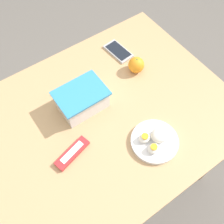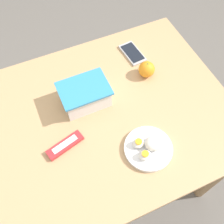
% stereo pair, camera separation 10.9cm
% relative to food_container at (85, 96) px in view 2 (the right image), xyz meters
% --- Properties ---
extents(ground_plane, '(10.00, 10.00, 0.00)m').
position_rel_food_container_xyz_m(ground_plane, '(0.04, -0.09, -0.82)').
color(ground_plane, '#66605B').
extents(table, '(1.12, 0.86, 0.78)m').
position_rel_food_container_xyz_m(table, '(0.04, -0.09, -0.16)').
color(table, tan).
rests_on(table, ground_plane).
extents(food_container, '(0.21, 0.15, 0.10)m').
position_rel_food_container_xyz_m(food_container, '(0.00, 0.00, 0.00)').
color(food_container, white).
rests_on(food_container, table).
extents(orange_fruit, '(0.08, 0.08, 0.08)m').
position_rel_food_container_xyz_m(orange_fruit, '(0.31, 0.03, -0.01)').
color(orange_fruit, orange).
rests_on(orange_fruit, table).
extents(rice_plate, '(0.19, 0.19, 0.06)m').
position_rel_food_container_xyz_m(rice_plate, '(0.15, -0.31, -0.03)').
color(rice_plate, white).
rests_on(rice_plate, table).
extents(candy_bar, '(0.16, 0.08, 0.02)m').
position_rel_food_container_xyz_m(candy_bar, '(-0.15, -0.17, -0.04)').
color(candy_bar, '#B7282D').
rests_on(candy_bar, table).
extents(cell_phone, '(0.09, 0.15, 0.01)m').
position_rel_food_container_xyz_m(cell_phone, '(0.31, 0.17, -0.04)').
color(cell_phone, '#ADADB2').
rests_on(cell_phone, table).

